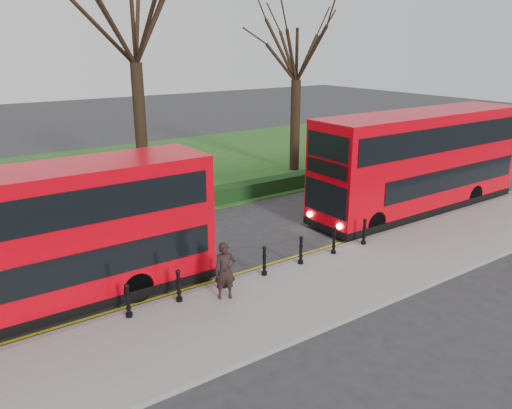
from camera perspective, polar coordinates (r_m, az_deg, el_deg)
ground at (r=17.51m, az=-5.77°, el=-8.09°), size 120.00×120.00×0.00m
pavement at (r=15.21m, az=-0.12°, el=-11.96°), size 60.00×4.00×0.15m
kerb at (r=16.70m, az=-4.08°, el=-9.12°), size 60.00×0.25×0.16m
grass_verge at (r=30.77m, az=-19.58°, el=2.54°), size 60.00×18.00×0.06m
hedge at (r=23.13m, az=-14.07°, el=-0.90°), size 60.00×0.90×0.80m
yellow_line_outer at (r=16.96m, az=-4.60°, el=-8.94°), size 60.00×0.10×0.01m
yellow_line_inner at (r=17.11m, az=-4.94°, el=-8.68°), size 60.00×0.10×0.01m
tree_mid at (r=25.70m, az=-13.94°, el=20.37°), size 7.89×7.89×12.32m
tree_right at (r=30.80m, az=4.70°, el=17.34°), size 6.49×6.49×10.14m
bollard_row at (r=16.93m, az=0.96°, el=-6.50°), size 9.74×0.15×1.00m
bus_lead at (r=15.73m, az=-24.32°, el=-4.16°), size 10.81×2.48×4.30m
bus_rear at (r=24.60m, az=18.20°, el=4.61°), size 11.77×2.70×4.69m
pedestrian at (r=15.34m, az=-3.55°, el=-7.58°), size 0.78×0.65×1.81m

